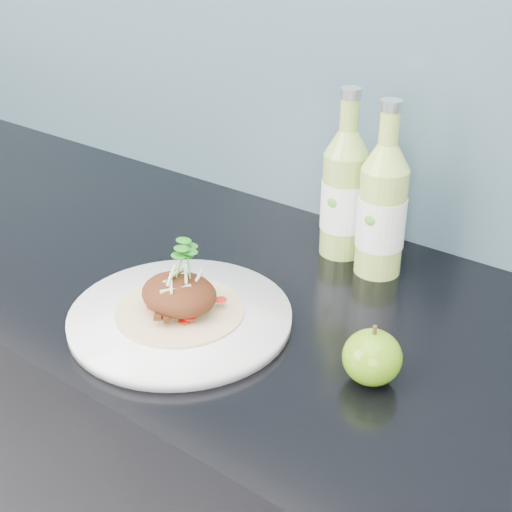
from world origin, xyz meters
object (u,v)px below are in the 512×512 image
(green_apple, at_px, (372,357))
(cider_bottle_left, at_px, (344,194))
(dinner_plate, at_px, (180,317))
(cider_bottle_right, at_px, (382,210))

(green_apple, height_order, cider_bottle_left, cider_bottle_left)
(dinner_plate, height_order, cider_bottle_left, cider_bottle_left)
(dinner_plate, distance_m, cider_bottle_left, 0.32)
(cider_bottle_right, bearing_deg, dinner_plate, -98.11)
(dinner_plate, xyz_separation_m, cider_bottle_left, (0.06, 0.30, 0.09))
(cider_bottle_right, bearing_deg, green_apple, -44.86)
(dinner_plate, bearing_deg, cider_bottle_left, 78.15)
(cider_bottle_left, bearing_deg, cider_bottle_right, -23.59)
(dinner_plate, xyz_separation_m, green_apple, (0.26, 0.04, 0.02))
(green_apple, distance_m, cider_bottle_right, 0.28)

